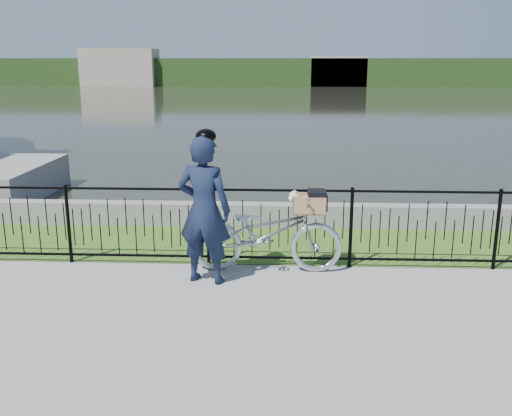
{
  "coord_description": "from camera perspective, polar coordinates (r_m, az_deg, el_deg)",
  "views": [
    {
      "loc": [
        0.04,
        -6.06,
        2.84
      ],
      "look_at": [
        -0.3,
        1.0,
        1.0
      ],
      "focal_mm": 40.0,
      "sensor_mm": 36.0,
      "label": 1
    }
  ],
  "objects": [
    {
      "name": "ground",
      "position": [
        6.69,
        2.17,
        -10.53
      ],
      "size": [
        120.0,
        120.0,
        0.0
      ],
      "primitive_type": "plane",
      "color": "gray",
      "rests_on": "ground"
    },
    {
      "name": "grass_strip",
      "position": [
        9.11,
        2.34,
        -3.55
      ],
      "size": [
        60.0,
        2.0,
        0.01
      ],
      "primitive_type": "cube",
      "color": "#3F631F",
      "rests_on": "ground"
    },
    {
      "name": "water",
      "position": [
        39.16,
        2.68,
        10.44
      ],
      "size": [
        120.0,
        120.0,
        0.0
      ],
      "primitive_type": "plane",
      "color": "#28281F",
      "rests_on": "ground"
    },
    {
      "name": "quay_wall",
      "position": [
        10.01,
        2.39,
        -0.7
      ],
      "size": [
        60.0,
        0.3,
        0.4
      ],
      "primitive_type": "cube",
      "color": "gray",
      "rests_on": "ground"
    },
    {
      "name": "fence",
      "position": [
        7.99,
        2.32,
        -1.89
      ],
      "size": [
        14.0,
        0.06,
        1.15
      ],
      "primitive_type": null,
      "color": "black",
      "rests_on": "ground"
    },
    {
      "name": "far_treeline",
      "position": [
        66.07,
        2.73,
        13.44
      ],
      "size": [
        120.0,
        6.0,
        3.0
      ],
      "primitive_type": "cube",
      "color": "#254119",
      "rests_on": "ground"
    },
    {
      "name": "far_building_left",
      "position": [
        66.55,
        -13.41,
        13.51
      ],
      "size": [
        8.0,
        4.0,
        4.0
      ],
      "primitive_type": "cube",
      "color": "#A39683",
      "rests_on": "ground"
    },
    {
      "name": "far_building_right",
      "position": [
        64.84,
        8.19,
        13.37
      ],
      "size": [
        6.0,
        3.0,
        3.2
      ],
      "primitive_type": "cube",
      "color": "#A39683",
      "rests_on": "ground"
    },
    {
      "name": "bicycle_rig",
      "position": [
        7.8,
        1.1,
        -2.45
      ],
      "size": [
        2.07,
        0.72,
        1.17
      ],
      "color": "silver",
      "rests_on": "ground"
    },
    {
      "name": "cyclist",
      "position": [
        7.34,
        -5.2,
        -0.06
      ],
      "size": [
        0.8,
        0.62,
        2.01
      ],
      "color": "#121B33",
      "rests_on": "ground"
    }
  ]
}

